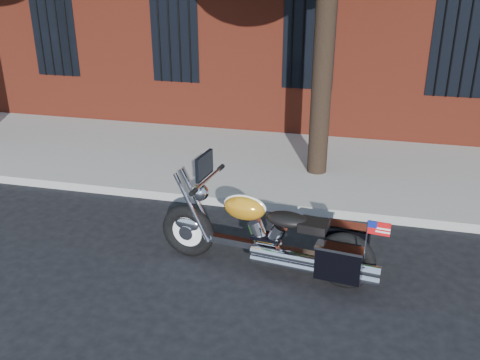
# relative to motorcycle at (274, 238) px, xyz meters

# --- Properties ---
(ground) EXTENTS (120.00, 120.00, 0.00)m
(ground) POSITION_rel_motorcycle_xyz_m (-0.29, 0.49, -0.52)
(ground) COLOR black
(ground) RESTS_ON ground
(curb) EXTENTS (40.00, 0.16, 0.15)m
(curb) POSITION_rel_motorcycle_xyz_m (-0.29, 1.87, -0.45)
(curb) COLOR gray
(curb) RESTS_ON ground
(sidewalk) EXTENTS (40.00, 3.60, 0.15)m
(sidewalk) POSITION_rel_motorcycle_xyz_m (-0.29, 3.75, -0.45)
(sidewalk) COLOR gray
(sidewalk) RESTS_ON ground
(motorcycle) EXTENTS (3.01, 1.10, 1.55)m
(motorcycle) POSITION_rel_motorcycle_xyz_m (0.00, 0.00, 0.00)
(motorcycle) COLOR black
(motorcycle) RESTS_ON ground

